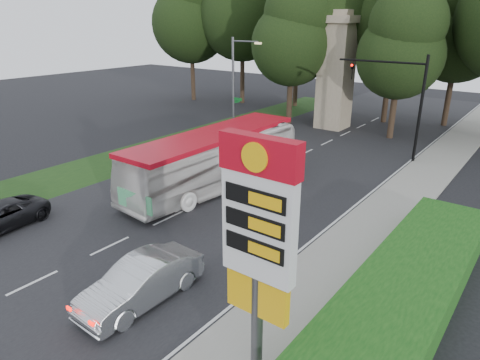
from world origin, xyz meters
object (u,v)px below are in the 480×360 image
Objects in this scene: traffic_signal_mast at (402,93)px; monument at (336,70)px; gas_station_pylon at (258,232)px; transit_bus at (214,161)px; streetlight_signs at (235,83)px; sedan_silver at (141,282)px.

traffic_signal_mast is 9.76m from monument.
transit_bus is at bearing 134.91° from gas_station_pylon.
transit_bus is at bearing -58.19° from streetlight_signs.
streetlight_signs is 12.08m from transit_bus.
streetlight_signs is 0.67× the size of transit_bus.
streetlight_signs reaches higher than sedan_silver.
streetlight_signs is at bearing 128.96° from gas_station_pylon.
streetlight_signs is 0.80× the size of monument.
gas_station_pylon is 0.86× the size of streetlight_signs.
streetlight_signs is (-12.67, -1.99, -0.23)m from traffic_signal_mast.
streetlight_signs is at bearing -121.97° from monument.
monument reaches higher than streetlight_signs.
monument is (4.99, 7.99, 0.67)m from streetlight_signs.
transit_bus is at bearing -86.15° from monument.
traffic_signal_mast is at bearing -38.00° from monument.
sedan_silver is (-1.57, -21.69, -3.90)m from traffic_signal_mast.
monument is at bearing 111.80° from gas_station_pylon.
traffic_signal_mast is at bearing 8.92° from streetlight_signs.
streetlight_signs is at bearing -171.08° from traffic_signal_mast.
gas_station_pylon is 0.57× the size of transit_bus.
streetlight_signs is at bearing 120.08° from sedan_silver.
sedan_silver is at bearing -94.14° from traffic_signal_mast.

